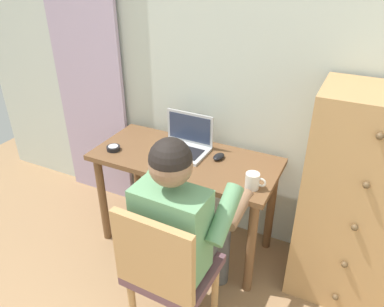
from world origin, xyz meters
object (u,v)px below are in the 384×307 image
(laptop, at_px, (184,143))
(computer_mouse, at_px, (219,157))
(desk, at_px, (185,172))
(person_seated, at_px, (184,221))
(coffee_mug, at_px, (253,181))
(dresser, at_px, (359,203))
(desk_clock, at_px, (113,148))
(chair, at_px, (167,270))

(laptop, bearing_deg, computer_mouse, -2.29)
(desk, height_order, person_seated, person_seated)
(computer_mouse, relative_size, coffee_mug, 0.83)
(dresser, bearing_deg, coffee_mug, -158.94)
(laptop, relative_size, desk_clock, 3.83)
(chair, bearing_deg, coffee_mug, 66.72)
(person_seated, xyz_separation_m, computer_mouse, (-0.06, 0.60, 0.06))
(dresser, distance_m, laptop, 1.12)
(desk_clock, distance_m, coffee_mug, 0.98)
(desk, xyz_separation_m, computer_mouse, (0.21, 0.07, 0.13))
(laptop, relative_size, computer_mouse, 3.45)
(laptop, distance_m, desk_clock, 0.48)
(dresser, distance_m, computer_mouse, 0.86)
(dresser, xyz_separation_m, chair, (-0.80, -0.78, -0.16))
(laptop, height_order, desk_clock, laptop)
(desk_clock, bearing_deg, coffee_mug, -1.11)
(person_seated, relative_size, computer_mouse, 12.03)
(dresser, distance_m, coffee_mug, 0.61)
(dresser, height_order, laptop, dresser)
(computer_mouse, bearing_deg, coffee_mug, -29.74)
(dresser, xyz_separation_m, desk_clock, (-1.53, -0.20, 0.08))
(person_seated, height_order, computer_mouse, person_seated)
(dresser, height_order, computer_mouse, dresser)
(chair, xyz_separation_m, person_seated, (0.01, 0.18, 0.18))
(chair, xyz_separation_m, coffee_mug, (0.24, 0.56, 0.27))
(laptop, xyz_separation_m, desk_clock, (-0.42, -0.21, -0.04))
(person_seated, height_order, laptop, person_seated)
(dresser, xyz_separation_m, person_seated, (-0.80, -0.60, 0.02))
(laptop, distance_m, computer_mouse, 0.26)
(person_seated, distance_m, computer_mouse, 0.61)
(computer_mouse, bearing_deg, laptop, -175.24)
(desk, relative_size, desk_clock, 13.47)
(person_seated, bearing_deg, chair, -91.60)
(dresser, height_order, coffee_mug, dresser)
(desk, bearing_deg, laptop, 119.70)
(desk_clock, bearing_deg, desk, 15.17)
(dresser, distance_m, chair, 1.13)
(dresser, xyz_separation_m, coffee_mug, (-0.56, -0.22, 0.11))
(dresser, relative_size, chair, 1.48)
(desk_clock, height_order, coffee_mug, coffee_mug)
(desk, distance_m, dresser, 1.07)
(chair, relative_size, laptop, 2.56)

